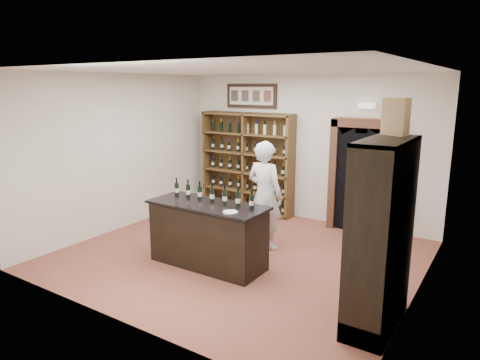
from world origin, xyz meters
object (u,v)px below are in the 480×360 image
side_cabinet (381,265)px  wine_crate (396,117)px  counter_bottle_0 (177,189)px  tasting_counter (208,235)px  shopkeeper (265,195)px  wine_shelf (248,162)px

side_cabinet → wine_crate: wine_crate is taller
wine_crate → counter_bottle_0: bearing=-158.4°
counter_bottle_0 → tasting_counter: bearing=-9.7°
tasting_counter → shopkeeper: shopkeeper is taller
counter_bottle_0 → side_cabinet: (3.44, -0.42, -0.35)m
wine_shelf → shopkeeper: bearing=-50.8°
counter_bottle_0 → side_cabinet: 3.49m
tasting_counter → wine_crate: (2.66, 0.10, 1.92)m
counter_bottle_0 → wine_crate: size_ratio=0.70×
tasting_counter → shopkeeper: size_ratio=1.01×
tasting_counter → wine_crate: bearing=2.2°
counter_bottle_0 → wine_crate: (3.38, -0.02, 1.31)m
tasting_counter → counter_bottle_0: 0.95m
wine_shelf → counter_bottle_0: 2.84m
counter_bottle_0 → side_cabinet: side_cabinet is taller
tasting_counter → side_cabinet: bearing=-6.3°
tasting_counter → side_cabinet: 2.75m
wine_shelf → side_cabinet: bearing=-40.2°
wine_shelf → wine_crate: 4.89m
shopkeeper → wine_crate: 2.93m
tasting_counter → counter_bottle_0: bearing=170.3°
wine_shelf → side_cabinet: same height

